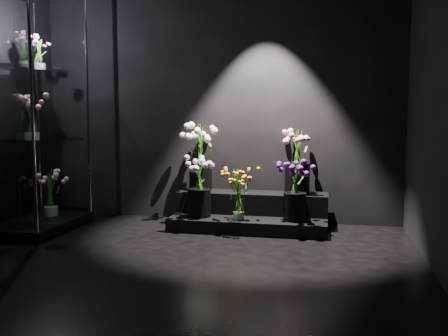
# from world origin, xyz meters

# --- Properties ---
(floor) EXTENTS (4.00, 4.00, 0.00)m
(floor) POSITION_xyz_m (0.00, 0.00, 0.00)
(floor) COLOR black
(floor) RESTS_ON ground
(wall_back) EXTENTS (4.00, 0.00, 4.00)m
(wall_back) POSITION_xyz_m (0.00, 2.00, 1.40)
(wall_back) COLOR black
(wall_back) RESTS_ON floor
(display_riser) EXTENTS (1.59, 0.71, 0.35)m
(display_riser) POSITION_xyz_m (0.43, 1.68, 0.15)
(display_riser) COLOR black
(display_riser) RESTS_ON floor
(display_case) EXTENTS (0.65, 1.08, 2.38)m
(display_case) POSITION_xyz_m (-1.65, 1.08, 1.19)
(display_case) COLOR black
(display_case) RESTS_ON floor
(bouquet_orange_bells) EXTENTS (0.32, 0.32, 0.51)m
(bouquet_orange_bells) POSITION_xyz_m (0.35, 1.40, 0.40)
(bouquet_orange_bells) COLOR white
(bouquet_orange_bells) RESTS_ON display_riser
(bouquet_lilac) EXTENTS (0.40, 0.40, 0.62)m
(bouquet_lilac) POSITION_xyz_m (-0.07, 1.47, 0.49)
(bouquet_lilac) COLOR black
(bouquet_lilac) RESTS_ON display_riser
(bouquet_purple) EXTENTS (0.38, 0.38, 0.60)m
(bouquet_purple) POSITION_xyz_m (0.90, 1.46, 0.47)
(bouquet_purple) COLOR black
(bouquet_purple) RESTS_ON display_riser
(bouquet_cream_roses) EXTENTS (0.51, 0.51, 0.71)m
(bouquet_cream_roses) POSITION_xyz_m (-0.15, 1.82, 0.77)
(bouquet_cream_roses) COLOR black
(bouquet_cream_roses) RESTS_ON display_riser
(bouquet_pink_roses) EXTENTS (0.42, 0.42, 0.67)m
(bouquet_pink_roses) POSITION_xyz_m (0.90, 1.80, 0.72)
(bouquet_pink_roses) COLOR black
(bouquet_pink_roses) RESTS_ON display_riser
(bouquet_case_pink) EXTENTS (0.39, 0.39, 0.45)m
(bouquet_case_pink) POSITION_xyz_m (-1.60, 0.93, 1.16)
(bouquet_case_pink) COLOR white
(bouquet_case_pink) RESTS_ON display_case
(bouquet_case_magenta) EXTENTS (0.29, 0.29, 0.34)m
(bouquet_case_magenta) POSITION_xyz_m (-1.69, 1.24, 1.81)
(bouquet_case_magenta) COLOR white
(bouquet_case_magenta) RESTS_ON display_case
(bouquet_case_base_pink) EXTENTS (0.41, 0.41, 0.49)m
(bouquet_case_base_pink) POSITION_xyz_m (-1.65, 1.29, 0.37)
(bouquet_case_base_pink) COLOR white
(bouquet_case_base_pink) RESTS_ON display_case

